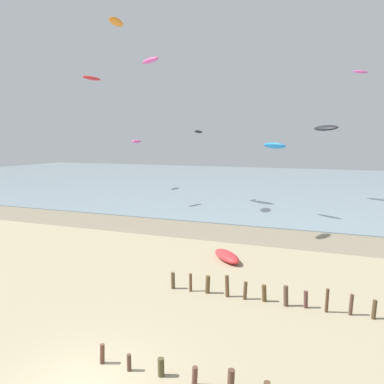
{
  "coord_description": "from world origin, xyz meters",
  "views": [
    {
      "loc": [
        6.87,
        -8.54,
        7.33
      ],
      "look_at": [
        -0.52,
        10.32,
        4.57
      ],
      "focal_mm": 35.67,
      "sensor_mm": 36.0,
      "label": 1
    }
  ],
  "objects_px": {
    "kite_aloft_3": "(274,146)",
    "kite_aloft_2": "(326,128)",
    "kite_aloft_10": "(92,78)",
    "kite_aloft_12": "(198,132)",
    "kite_aloft_0": "(150,61)",
    "kite_aloft_1": "(361,72)",
    "kite_aloft_8": "(137,142)",
    "kite_aloft_9": "(116,22)",
    "grounded_kite": "(227,256)"
  },
  "relations": [
    {
      "from": "kite_aloft_1",
      "to": "kite_aloft_2",
      "type": "relative_size",
      "value": 0.58
    },
    {
      "from": "kite_aloft_3",
      "to": "kite_aloft_10",
      "type": "xyz_separation_m",
      "value": [
        -19.61,
        -0.64,
        7.13
      ]
    },
    {
      "from": "kite_aloft_1",
      "to": "kite_aloft_8",
      "type": "distance_m",
      "value": 31.09
    },
    {
      "from": "kite_aloft_12",
      "to": "kite_aloft_10",
      "type": "bearing_deg",
      "value": -46.74
    },
    {
      "from": "kite_aloft_0",
      "to": "kite_aloft_12",
      "type": "relative_size",
      "value": 1.82
    },
    {
      "from": "kite_aloft_1",
      "to": "kite_aloft_9",
      "type": "bearing_deg",
      "value": -0.62
    },
    {
      "from": "kite_aloft_0",
      "to": "kite_aloft_2",
      "type": "height_order",
      "value": "kite_aloft_0"
    },
    {
      "from": "grounded_kite",
      "to": "kite_aloft_8",
      "type": "bearing_deg",
      "value": -3.04
    },
    {
      "from": "kite_aloft_8",
      "to": "kite_aloft_12",
      "type": "xyz_separation_m",
      "value": [
        12.47,
        -7.14,
        1.19
      ]
    },
    {
      "from": "kite_aloft_9",
      "to": "kite_aloft_10",
      "type": "xyz_separation_m",
      "value": [
        -4.25,
        1.59,
        -4.87
      ]
    },
    {
      "from": "kite_aloft_2",
      "to": "kite_aloft_12",
      "type": "xyz_separation_m",
      "value": [
        -14.08,
        -5.91,
        -0.46
      ]
    },
    {
      "from": "kite_aloft_1",
      "to": "kite_aloft_3",
      "type": "bearing_deg",
      "value": 25.93
    },
    {
      "from": "kite_aloft_0",
      "to": "kite_aloft_1",
      "type": "xyz_separation_m",
      "value": [
        22.0,
        10.23,
        -0.96
      ]
    },
    {
      "from": "grounded_kite",
      "to": "kite_aloft_2",
      "type": "relative_size",
      "value": 0.82
    },
    {
      "from": "kite_aloft_10",
      "to": "kite_aloft_3",
      "type": "bearing_deg",
      "value": 106.31
    },
    {
      "from": "grounded_kite",
      "to": "kite_aloft_9",
      "type": "distance_m",
      "value": 26.67
    },
    {
      "from": "grounded_kite",
      "to": "kite_aloft_3",
      "type": "bearing_deg",
      "value": -42.82
    },
    {
      "from": "grounded_kite",
      "to": "kite_aloft_1",
      "type": "height_order",
      "value": "kite_aloft_1"
    },
    {
      "from": "kite_aloft_8",
      "to": "kite_aloft_12",
      "type": "bearing_deg",
      "value": 50.16
    },
    {
      "from": "kite_aloft_3",
      "to": "kite_aloft_8",
      "type": "bearing_deg",
      "value": 5.22
    },
    {
      "from": "kite_aloft_0",
      "to": "kite_aloft_8",
      "type": "bearing_deg",
      "value": -18.04
    },
    {
      "from": "kite_aloft_8",
      "to": "kite_aloft_10",
      "type": "relative_size",
      "value": 1.29
    },
    {
      "from": "kite_aloft_1",
      "to": "kite_aloft_9",
      "type": "xyz_separation_m",
      "value": [
        -22.8,
        -15.76,
        3.63
      ]
    },
    {
      "from": "kite_aloft_0",
      "to": "kite_aloft_3",
      "type": "xyz_separation_m",
      "value": [
        14.55,
        -3.3,
        -9.32
      ]
    },
    {
      "from": "kite_aloft_0",
      "to": "kite_aloft_12",
      "type": "distance_m",
      "value": 9.68
    },
    {
      "from": "kite_aloft_0",
      "to": "kite_aloft_12",
      "type": "bearing_deg",
      "value": -105.96
    },
    {
      "from": "kite_aloft_0",
      "to": "kite_aloft_3",
      "type": "height_order",
      "value": "kite_aloft_0"
    },
    {
      "from": "kite_aloft_0",
      "to": "kite_aloft_3",
      "type": "relative_size",
      "value": 1.22
    },
    {
      "from": "kite_aloft_3",
      "to": "kite_aloft_2",
      "type": "bearing_deg",
      "value": -70.15
    },
    {
      "from": "kite_aloft_1",
      "to": "kite_aloft_2",
      "type": "xyz_separation_m",
      "value": [
        -3.48,
        -0.74,
        -6.41
      ]
    },
    {
      "from": "grounded_kite",
      "to": "kite_aloft_0",
      "type": "xyz_separation_m",
      "value": [
        -14.16,
        17.49,
        15.88
      ]
    },
    {
      "from": "kite_aloft_2",
      "to": "kite_aloft_9",
      "type": "xyz_separation_m",
      "value": [
        -19.33,
        -15.03,
        10.04
      ]
    },
    {
      "from": "kite_aloft_12",
      "to": "kite_aloft_8",
      "type": "bearing_deg",
      "value": -114.93
    },
    {
      "from": "kite_aloft_8",
      "to": "kite_aloft_12",
      "type": "distance_m",
      "value": 14.42
    },
    {
      "from": "kite_aloft_9",
      "to": "kite_aloft_12",
      "type": "bearing_deg",
      "value": -37.77
    },
    {
      "from": "kite_aloft_10",
      "to": "kite_aloft_0",
      "type": "bearing_deg",
      "value": 142.39
    },
    {
      "from": "grounded_kite",
      "to": "kite_aloft_9",
      "type": "bearing_deg",
      "value": 10.15
    },
    {
      "from": "kite_aloft_2",
      "to": "kite_aloft_9",
      "type": "height_order",
      "value": "kite_aloft_9"
    },
    {
      "from": "kite_aloft_8",
      "to": "kite_aloft_10",
      "type": "distance_m",
      "value": 16.45
    },
    {
      "from": "kite_aloft_12",
      "to": "kite_aloft_2",
      "type": "bearing_deg",
      "value": 117.64
    },
    {
      "from": "kite_aloft_9",
      "to": "kite_aloft_12",
      "type": "xyz_separation_m",
      "value": [
        5.25,
        9.11,
        -10.5
      ]
    },
    {
      "from": "grounded_kite",
      "to": "kite_aloft_3",
      "type": "height_order",
      "value": "kite_aloft_3"
    },
    {
      "from": "kite_aloft_8",
      "to": "kite_aloft_1",
      "type": "bearing_deg",
      "value": 79.01
    },
    {
      "from": "kite_aloft_2",
      "to": "kite_aloft_12",
      "type": "bearing_deg",
      "value": -122.38
    },
    {
      "from": "kite_aloft_0",
      "to": "kite_aloft_1",
      "type": "relative_size",
      "value": 1.73
    },
    {
      "from": "grounded_kite",
      "to": "kite_aloft_12",
      "type": "relative_size",
      "value": 1.48
    },
    {
      "from": "kite_aloft_1",
      "to": "kite_aloft_9",
      "type": "distance_m",
      "value": 27.96
    },
    {
      "from": "kite_aloft_8",
      "to": "kite_aloft_9",
      "type": "relative_size",
      "value": 1.13
    },
    {
      "from": "kite_aloft_2",
      "to": "kite_aloft_1",
      "type": "bearing_deg",
      "value": 46.78
    },
    {
      "from": "kite_aloft_1",
      "to": "kite_aloft_12",
      "type": "xyz_separation_m",
      "value": [
        -17.55,
        -6.65,
        -6.86
      ]
    }
  ]
}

